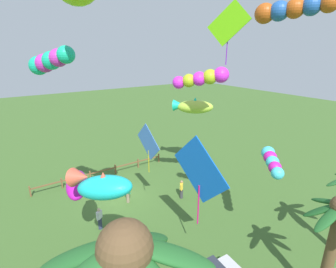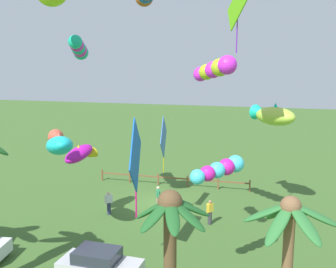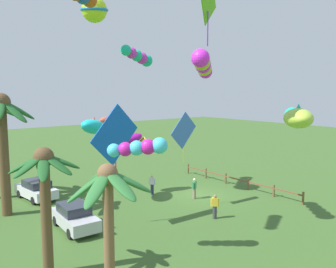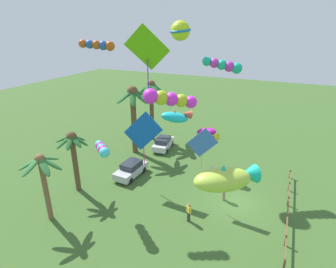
{
  "view_description": "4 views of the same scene",
  "coord_description": "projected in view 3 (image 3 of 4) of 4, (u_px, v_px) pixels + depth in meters",
  "views": [
    {
      "loc": [
        6.7,
        17.08,
        11.45
      ],
      "look_at": [
        -1.49,
        4.67,
        6.54
      ],
      "focal_mm": 26.89,
      "sensor_mm": 36.0,
      "label": 1
    },
    {
      "loc": [
        -7.43,
        26.94,
        10.44
      ],
      "look_at": [
        -1.9,
        4.81,
        6.1
      ],
      "focal_mm": 43.7,
      "sensor_mm": 36.0,
      "label": 2
    },
    {
      "loc": [
        -19.12,
        18.79,
        8.25
      ],
      "look_at": [
        -1.71,
        4.68,
        5.46
      ],
      "focal_mm": 37.34,
      "sensor_mm": 36.0,
      "label": 3
    },
    {
      "loc": [
        -20.55,
        -2.94,
        14.27
      ],
      "look_at": [
        -2.14,
        5.36,
        6.22
      ],
      "focal_mm": 29.04,
      "sensor_mm": 36.0,
      "label": 4
    }
  ],
  "objects": [
    {
      "name": "spectator_1",
      "position": [
        194.0,
        188.0,
        26.72
      ],
      "size": [
        0.39,
        0.49,
        1.59
      ],
      "color": "gray",
      "rests_on": "ground"
    },
    {
      "name": "palm_tree_1",
      "position": [
        109.0,
        202.0,
        12.58
      ],
      "size": [
        3.42,
        3.11,
        5.68
      ],
      "color": "brown",
      "rests_on": "ground"
    },
    {
      "name": "kite_tube_5",
      "position": [
        140.0,
        148.0,
        16.76
      ],
      "size": [
        2.19,
        2.39,
        0.98
      ],
      "color": "#42D0E9"
    },
    {
      "name": "spectator_0",
      "position": [
        215.0,
        206.0,
        22.56
      ],
      "size": [
        0.42,
        0.44,
        1.59
      ],
      "color": "#38383D",
      "rests_on": "ground"
    },
    {
      "name": "ground_plane",
      "position": [
        200.0,
        196.0,
        27.5
      ],
      "size": [
        120.0,
        120.0,
        0.0
      ],
      "primitive_type": "plane",
      "color": "#3D6028"
    },
    {
      "name": "kite_fish_4",
      "position": [
        95.0,
        126.0,
        25.26
      ],
      "size": [
        2.9,
        3.38,
        1.59
      ],
      "color": "#1AC7CD"
    },
    {
      "name": "kite_ball_10",
      "position": [
        94.0,
        10.0,
        24.49
      ],
      "size": [
        2.72,
        2.71,
        1.77
      ],
      "color": "#B2DD1D"
    },
    {
      "name": "palm_tree_0",
      "position": [
        2.0,
        127.0,
        22.6
      ],
      "size": [
        4.43,
        4.11,
        8.11
      ],
      "color": "brown",
      "rests_on": "ground"
    },
    {
      "name": "kite_fish_2",
      "position": [
        297.0,
        118.0,
        21.14
      ],
      "size": [
        3.46,
        3.71,
        1.55
      ],
      "color": "#AED43E"
    },
    {
      "name": "rail_fence",
      "position": [
        237.0,
        180.0,
        30.12
      ],
      "size": [
        12.52,
        0.12,
        0.95
      ],
      "color": "brown",
      "rests_on": "ground"
    },
    {
      "name": "kite_diamond_7",
      "position": [
        115.0,
        136.0,
        20.82
      ],
      "size": [
        0.69,
        3.61,
        5.1
      ],
      "color": "blue"
    },
    {
      "name": "parked_car_0",
      "position": [
        36.0,
        189.0,
        26.65
      ],
      "size": [
        4.08,
        2.16,
        1.51
      ],
      "color": "silver",
      "rests_on": "ground"
    },
    {
      "name": "kite_tube_8",
      "position": [
        138.0,
        56.0,
        27.82
      ],
      "size": [
        1.82,
        3.48,
        1.49
      ],
      "color": "#15B689"
    },
    {
      "name": "kite_diamond_1",
      "position": [
        184.0,
        131.0,
        24.24
      ],
      "size": [
        0.32,
        2.56,
        3.59
      ],
      "color": "#396AC3"
    },
    {
      "name": "palm_tree_3",
      "position": [
        45.0,
        184.0,
        15.24
      ],
      "size": [
        2.92,
        3.08,
        5.83
      ],
      "color": "brown",
      "rests_on": "ground"
    },
    {
      "name": "parked_car_1",
      "position": [
        75.0,
        217.0,
        20.9
      ],
      "size": [
        3.99,
        1.91,
        1.51
      ],
      "color": "#BCBCC1",
      "rests_on": "ground"
    },
    {
      "name": "kite_fish_9",
      "position": [
        130.0,
        140.0,
        27.71
      ],
      "size": [
        1.82,
        2.81,
        1.39
      ],
      "color": "#B614A6"
    },
    {
      "name": "kite_tube_3",
      "position": [
        203.0,
        64.0,
        20.21
      ],
      "size": [
        2.71,
        3.11,
        1.52
      ],
      "color": "#E929E9"
    },
    {
      "name": "spectator_2",
      "position": [
        152.0,
        185.0,
        27.79
      ],
      "size": [
        0.45,
        0.41,
        1.59
      ],
      "color": "#2D3351",
      "rests_on": "ground"
    }
  ]
}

